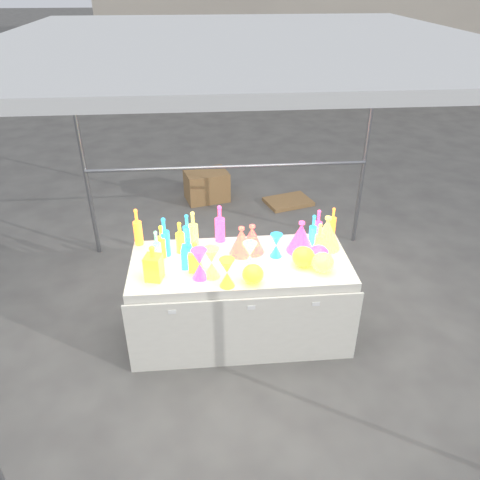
{
  "coord_description": "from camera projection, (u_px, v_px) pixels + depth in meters",
  "views": [
    {
      "loc": [
        -0.28,
        -3.22,
        2.84
      ],
      "look_at": [
        0.0,
        0.0,
        0.95
      ],
      "focal_mm": 35.0,
      "sensor_mm": 36.0,
      "label": 1
    }
  ],
  "objects": [
    {
      "name": "bottle_11",
      "position": [
        319.0,
        240.0,
        3.83
      ],
      "size": [
        0.07,
        0.07,
        0.31
      ],
      "primitive_type": null,
      "rotation": [
        0.0,
        0.0,
        0.02
      ],
      "color": "#126D75",
      "rests_on": "display_table"
    },
    {
      "name": "bottle_7",
      "position": [
        165.0,
        237.0,
        3.84
      ],
      "size": [
        0.11,
        0.11,
        0.35
      ],
      "primitive_type": null,
      "rotation": [
        0.0,
        0.0,
        0.38
      ],
      "color": "#167D1D",
      "rests_on": "display_table"
    },
    {
      "name": "bottle_10",
      "position": [
        318.0,
        227.0,
        4.01
      ],
      "size": [
        0.09,
        0.09,
        0.33
      ],
      "primitive_type": null,
      "rotation": [
        0.0,
        0.0,
        0.25
      ],
      "color": "blue",
      "rests_on": "display_table"
    },
    {
      "name": "lampshade_2",
      "position": [
        301.0,
        236.0,
        3.92
      ],
      "size": [
        0.25,
        0.25,
        0.28
      ],
      "primitive_type": null,
      "rotation": [
        0.0,
        0.0,
        -0.05
      ],
      "color": "blue",
      "rests_on": "display_table"
    },
    {
      "name": "display_table",
      "position": [
        240.0,
        298.0,
        4.02
      ],
      "size": [
        1.84,
        0.83,
        0.75
      ],
      "color": "silver",
      "rests_on": "ground"
    },
    {
      "name": "bottle_0",
      "position": [
        162.0,
        241.0,
        3.83
      ],
      "size": [
        0.09,
        0.09,
        0.29
      ],
      "primitive_type": null,
      "rotation": [
        0.0,
        0.0,
        0.29
      ],
      "color": "#DF4A15",
      "rests_on": "display_table"
    },
    {
      "name": "globe_1",
      "position": [
        323.0,
        264.0,
        3.68
      ],
      "size": [
        0.19,
        0.19,
        0.14
      ],
      "primitive_type": null,
      "rotation": [
        0.0,
        0.0,
        0.08
      ],
      "color": "#126D75",
      "rests_on": "display_table"
    },
    {
      "name": "bottle_5",
      "position": [
        157.0,
        248.0,
        3.71
      ],
      "size": [
        0.08,
        0.08,
        0.32
      ],
      "primitive_type": null,
      "rotation": [
        0.0,
        0.0,
        -0.13
      ],
      "color": "#BC257B",
      "rests_on": "display_table"
    },
    {
      "name": "bottle_8",
      "position": [
        313.0,
        231.0,
        3.97
      ],
      "size": [
        0.08,
        0.08,
        0.31
      ],
      "primitive_type": null,
      "rotation": [
        0.0,
        0.0,
        -0.11
      ],
      "color": "#167D1D",
      "rests_on": "display_table"
    },
    {
      "name": "decanter_0",
      "position": [
        153.0,
        263.0,
        3.55
      ],
      "size": [
        0.15,
        0.15,
        0.29
      ],
      "primitive_type": null,
      "rotation": [
        0.0,
        0.0,
        -0.25
      ],
      "color": "#DF4A15",
      "rests_on": "display_table"
    },
    {
      "name": "decanter_1",
      "position": [
        195.0,
        256.0,
        3.66
      ],
      "size": [
        0.11,
        0.11,
        0.26
      ],
      "primitive_type": null,
      "rotation": [
        0.0,
        0.0,
        -0.1
      ],
      "color": "yellow",
      "rests_on": "display_table"
    },
    {
      "name": "globe_3",
      "position": [
        319.0,
        255.0,
        3.8
      ],
      "size": [
        0.21,
        0.21,
        0.13
      ],
      "primitive_type": null,
      "rotation": [
        0.0,
        0.0,
        0.31
      ],
      "color": "blue",
      "rests_on": "display_table"
    },
    {
      "name": "bottle_6",
      "position": [
        180.0,
        237.0,
        3.89
      ],
      "size": [
        0.08,
        0.08,
        0.29
      ],
      "primitive_type": null,
      "rotation": [
        0.0,
        0.0,
        0.17
      ],
      "color": "#DF4A15",
      "rests_on": "display_table"
    },
    {
      "name": "lampshade_1",
      "position": [
        252.0,
        238.0,
        3.91
      ],
      "size": [
        0.23,
        0.23,
        0.25
      ],
      "primitive_type": null,
      "rotation": [
        0.0,
        0.0,
        -0.07
      ],
      "color": "gold",
      "rests_on": "display_table"
    },
    {
      "name": "globe_0",
      "position": [
        253.0,
        275.0,
        3.55
      ],
      "size": [
        0.22,
        0.22,
        0.13
      ],
      "primitive_type": null,
      "rotation": [
        0.0,
        0.0,
        -0.41
      ],
      "color": "#DF4A15",
      "rests_on": "display_table"
    },
    {
      "name": "globe_2",
      "position": [
        303.0,
        258.0,
        3.75
      ],
      "size": [
        0.24,
        0.24,
        0.15
      ],
      "primitive_type": null,
      "rotation": [
        0.0,
        0.0,
        -0.43
      ],
      "color": "yellow",
      "rests_on": "display_table"
    },
    {
      "name": "hourglass_0",
      "position": [
        227.0,
        273.0,
        3.49
      ],
      "size": [
        0.12,
        0.12,
        0.23
      ],
      "primitive_type": null,
      "rotation": [
        0.0,
        0.0,
        -0.01
      ],
      "color": "yellow",
      "rests_on": "display_table"
    },
    {
      "name": "bottle_4",
      "position": [
        193.0,
        230.0,
        3.95
      ],
      "size": [
        0.1,
        0.1,
        0.34
      ],
      "primitive_type": null,
      "rotation": [
        0.0,
        0.0,
        -0.35
      ],
      "color": "#126D75",
      "rests_on": "display_table"
    },
    {
      "name": "cardboard_box_closed",
      "position": [
        207.0,
        186.0,
        6.51
      ],
      "size": [
        0.65,
        0.54,
        0.41
      ],
      "primitive_type": "cube",
      "rotation": [
        0.0,
        0.0,
        0.24
      ],
      "color": "olive",
      "rests_on": "ground"
    },
    {
      "name": "canopy_tent",
      "position": [
        240.0,
        48.0,
        3.03
      ],
      "size": [
        3.15,
        3.15,
        2.46
      ],
      "color": "gray",
      "rests_on": "ground"
    },
    {
      "name": "bottle_9",
      "position": [
        333.0,
        222.0,
        4.15
      ],
      "size": [
        0.07,
        0.07,
        0.27
      ],
      "primitive_type": null,
      "rotation": [
        0.0,
        0.0,
        -0.09
      ],
      "color": "yellow",
      "rests_on": "display_table"
    },
    {
      "name": "hourglass_5",
      "position": [
        276.0,
        245.0,
        3.86
      ],
      "size": [
        0.1,
        0.1,
        0.21
      ],
      "primitive_type": null,
      "rotation": [
        0.0,
        0.0,
        0.01
      ],
      "color": "#167D1D",
      "rests_on": "display_table"
    },
    {
      "name": "lampshade_3",
      "position": [
        327.0,
        232.0,
        3.96
      ],
      "size": [
        0.26,
        0.26,
        0.29
      ],
      "primitive_type": null,
      "rotation": [
        0.0,
        0.0,
        -0.03
      ],
      "color": "#126D75",
      "rests_on": "display_table"
    },
    {
      "name": "decanter_2",
      "position": [
        189.0,
        252.0,
        3.7
      ],
      "size": [
        0.12,
        0.12,
        0.27
      ],
      "primitive_type": null,
      "rotation": [
        0.0,
        0.0,
        -0.09
      ],
      "color": "#167D1D",
      "rests_on": "display_table"
    },
    {
      "name": "bottle_2",
      "position": [
        137.0,
        227.0,
        3.99
      ],
      "size": [
        0.09,
        0.09,
        0.34
      ],
      "primitive_type": null,
      "rotation": [
        0.0,
        0.0,
        -0.31
      ],
      "color": "yellow",
      "rests_on": "display_table"
    },
    {
      "name": "cardboard_box_flat",
      "position": [
        288.0,
        202.0,
        6.49
      ],
      "size": [
        0.71,
        0.59,
        0.05
      ],
      "primitive_type": "cube",
      "rotation": [
        0.0,
        0.0,
        0.3
      ],
      "color": "olive",
      "rests_on": "ground"
    },
    {
      "name": "ground",
      "position": [
        240.0,
        331.0,
        4.22
      ],
      "size": [
        80.0,
        80.0,
        0.0
      ],
      "primitive_type": "plane",
      "color": "slate",
      "rests_on": "ground"
    },
    {
      "name": "bottle_3",
      "position": [
        220.0,
        223.0,
        4.05
      ],
      "size": [
        0.12,
        0.12,
        0.34
      ],
      "primitive_type": null,
      "rotation": [
        0.0,
        0.0,
        0.41
      ],
      "color": "blue",
      "rests_on": "display_table"
    },
    {
      "name": "hourglass_1",
      "position": [
        200.0,
        264.0,
        3.57
      ],
      "size": [
        0.13,
        0.13,
        0.25
      ],
      "primitive_type": null,
      "rotation": [
        0.0,
        0.0,
        0.08
      ],
      "color": "blue",
      "rests_on": "display_table"
    },
    {
      "name": "lampshade_0",
      "position": [
        241.0,
        241.0,
        3.88
      ],
      "size": [
        0.25,
        0.25,
        0.25
      ],
      "primitive_type": null,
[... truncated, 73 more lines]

